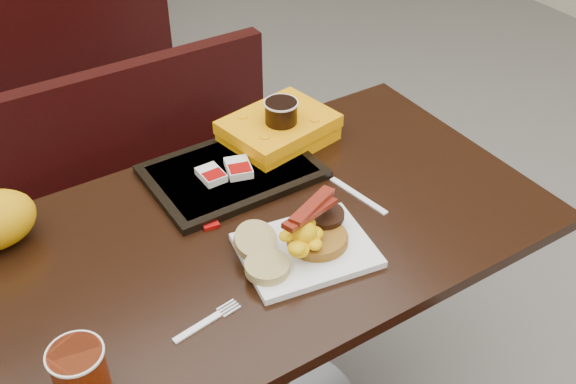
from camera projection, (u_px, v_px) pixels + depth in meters
table_near at (270, 338)px, 1.68m from camera, size 1.20×0.70×0.75m
bench_near_n at (157, 195)px, 2.16m from camera, size 1.00×0.46×0.72m
bench_far_s at (45, 51)px, 2.95m from camera, size 1.00×0.46×0.72m
platter at (306, 250)px, 1.37m from camera, size 0.29×0.24×0.02m
pancake_stack at (317, 237)px, 1.38m from camera, size 0.15×0.15×0.03m
sausage_patty at (324, 215)px, 1.40m from camera, size 0.10×0.10×0.01m
scrambled_eggs at (304, 234)px, 1.33m from camera, size 0.11×0.10×0.05m
bacon_strips at (310, 212)px, 1.33m from camera, size 0.16×0.11×0.01m
muffin_bottom at (267, 267)px, 1.31m from camera, size 0.11×0.11×0.02m
muffin_top at (255, 240)px, 1.35m from camera, size 0.09×0.09×0.05m
coffee_cup_near at (82, 377)px, 1.07m from camera, size 0.11×0.11×0.12m
fork at (198, 327)px, 1.22m from camera, size 0.14×0.05×0.00m
knife at (358, 196)px, 1.52m from camera, size 0.04×0.17×0.00m
condiment_ketchup at (211, 224)px, 1.44m from camera, size 0.04×0.03×0.01m
tray at (232, 172)px, 1.58m from camera, size 0.38×0.27×0.02m
hashbrown_sleeve_left at (211, 175)px, 1.54m from camera, size 0.05×0.07×0.02m
hashbrown_sleeve_right at (238, 168)px, 1.56m from camera, size 0.07×0.09×0.02m
coffee_cup_far at (281, 121)px, 1.64m from camera, size 0.10×0.10×0.11m
clamshell at (279, 131)px, 1.68m from camera, size 0.29×0.24×0.07m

